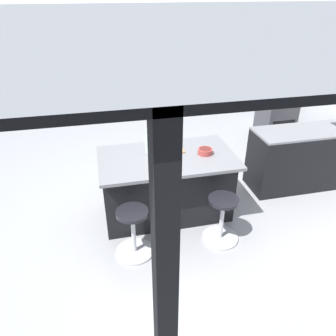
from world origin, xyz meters
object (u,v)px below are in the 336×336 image
(oven_range, at_px, (275,121))
(cutting_board, at_px, (169,150))
(water_bottle, at_px, (147,143))
(apple_red, at_px, (170,147))
(apple_yellow, at_px, (171,144))
(stool_by_window, at_px, (222,221))
(fruit_bowl, at_px, (205,151))
(stool_middle, at_px, (134,234))
(kitchen_island, at_px, (166,185))

(oven_range, relative_size, cutting_board, 2.48)
(cutting_board, height_order, water_bottle, water_bottle)
(apple_red, xyz_separation_m, water_bottle, (0.27, -0.05, 0.06))
(apple_yellow, bearing_deg, apple_red, 69.36)
(apple_yellow, xyz_separation_m, apple_red, (0.04, 0.10, 0.01))
(stool_by_window, distance_m, fruit_bowl, 0.88)
(apple_red, relative_size, fruit_bowl, 0.47)
(apple_yellow, height_order, apple_red, apple_red)
(stool_middle, bearing_deg, stool_by_window, 180.00)
(stool_by_window, xyz_separation_m, apple_yellow, (0.43, -0.86, 0.67))
(oven_range, height_order, apple_yellow, apple_yellow)
(stool_by_window, height_order, apple_red, apple_red)
(kitchen_island, bearing_deg, fruit_bowl, 170.74)
(stool_by_window, xyz_separation_m, apple_red, (0.47, -0.75, 0.68))
(apple_yellow, bearing_deg, water_bottle, 9.87)
(oven_range, relative_size, fruit_bowl, 4.88)
(cutting_board, relative_size, apple_yellow, 5.01)
(apple_yellow, relative_size, water_bottle, 0.23)
(apple_red, bearing_deg, cutting_board, -93.39)
(oven_range, height_order, water_bottle, water_bottle)
(stool_middle, distance_m, cutting_board, 1.16)
(cutting_board, bearing_deg, stool_by_window, 121.08)
(kitchen_island, relative_size, fruit_bowl, 9.30)
(stool_middle, distance_m, water_bottle, 1.14)
(oven_range, bearing_deg, fruit_bowl, 41.96)
(cutting_board, xyz_separation_m, apple_yellow, (-0.04, -0.08, 0.05))
(cutting_board, xyz_separation_m, apple_red, (0.00, 0.02, 0.05))
(apple_yellow, xyz_separation_m, water_bottle, (0.31, 0.05, 0.07))
(oven_range, distance_m, kitchen_island, 3.15)
(oven_range, distance_m, fruit_bowl, 2.86)
(kitchen_island, distance_m, cutting_board, 0.47)
(kitchen_island, height_order, fruit_bowl, fruit_bowl)
(stool_by_window, bearing_deg, cutting_board, -58.92)
(stool_middle, xyz_separation_m, fruit_bowl, (-1.01, -0.59, 0.65))
(fruit_bowl, bearing_deg, stool_middle, 30.11)
(stool_middle, xyz_separation_m, cutting_board, (-0.60, -0.78, 0.62))
(stool_by_window, xyz_separation_m, water_bottle, (0.74, -0.80, 0.74))
(apple_red, bearing_deg, apple_yellow, -110.64)
(stool_by_window, height_order, cutting_board, cutting_board)
(water_bottle, bearing_deg, stool_middle, 68.24)
(stool_by_window, distance_m, water_bottle, 1.32)
(kitchen_island, xyz_separation_m, apple_red, (-0.06, -0.09, 0.51))
(cutting_board, height_order, fruit_bowl, fruit_bowl)
(oven_range, bearing_deg, stool_by_window, 50.40)
(stool_middle, bearing_deg, apple_red, -128.24)
(apple_red, bearing_deg, stool_middle, 51.76)
(cutting_board, distance_m, fruit_bowl, 0.46)
(cutting_board, bearing_deg, oven_range, -146.02)
(stool_middle, relative_size, apple_red, 7.11)
(fruit_bowl, bearing_deg, apple_yellow, -35.30)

